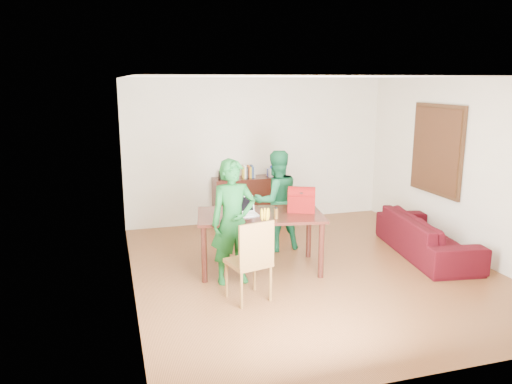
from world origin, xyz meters
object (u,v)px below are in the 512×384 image
object	(u,v)px
table	(260,221)
person_near	(233,222)
chair	(249,277)
sofa	(427,236)
laptop	(245,212)
bottle	(276,213)
person_far	(276,201)
red_bag	(301,202)

from	to	relation	value
table	person_near	size ratio (longest dim) A/B	1.14
chair	sofa	xyz separation A→B (m)	(3.09, 0.79, 0.01)
table	laptop	distance (m)	0.27
table	bottle	bearing A→B (deg)	-56.24
table	sofa	bearing A→B (deg)	6.94
person_far	laptop	size ratio (longest dim) A/B	4.55
bottle	sofa	bearing A→B (deg)	3.29
chair	bottle	size ratio (longest dim) A/B	6.40
laptop	sofa	bearing A→B (deg)	-4.55
person_far	sofa	world-z (taller)	person_far
chair	person_far	world-z (taller)	person_far
sofa	laptop	bearing A→B (deg)	95.92
laptop	red_bag	bearing A→B (deg)	-3.59
bottle	sofa	size ratio (longest dim) A/B	0.08
laptop	sofa	world-z (taller)	laptop
person_near	laptop	size ratio (longest dim) A/B	4.77
laptop	red_bag	size ratio (longest dim) A/B	0.91
laptop	red_bag	world-z (taller)	red_bag
person_far	bottle	distance (m)	1.14
red_bag	person_far	bearing A→B (deg)	120.83
red_bag	person_near	bearing A→B (deg)	-140.81
bottle	red_bag	distance (m)	0.54
chair	red_bag	world-z (taller)	red_bag
person_near	bottle	world-z (taller)	person_near
laptop	bottle	world-z (taller)	laptop
chair	person_far	bearing A→B (deg)	47.54
table	laptop	xyz separation A→B (m)	(-0.22, -0.03, 0.15)
table	laptop	size ratio (longest dim) A/B	5.41
table	chair	bearing A→B (deg)	-103.86
person_far	red_bag	size ratio (longest dim) A/B	4.14
person_near	sofa	world-z (taller)	person_near
red_bag	sofa	world-z (taller)	red_bag
person_far	laptop	world-z (taller)	person_far
person_far	bottle	world-z (taller)	person_far
chair	bottle	world-z (taller)	chair
person_far	laptop	xyz separation A→B (m)	(-0.72, -0.79, 0.07)
chair	sofa	world-z (taller)	chair
person_near	person_far	world-z (taller)	person_near
person_far	sofa	distance (m)	2.40
person_near	laptop	distance (m)	0.42
person_near	red_bag	world-z (taller)	person_near
laptop	bottle	size ratio (longest dim) A/B	2.17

